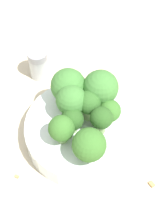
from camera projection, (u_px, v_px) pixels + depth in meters
The scene contains 14 objects.
ground_plane at pixel (84, 137), 0.59m from camera, with size 3.00×3.00×0.00m, color beige.
bowl at pixel (84, 131), 0.57m from camera, with size 0.18×0.18×0.03m, color silver.
broccoli_floret_0 at pixel (89, 145), 0.50m from camera, with size 0.05×0.05×0.06m.
broccoli_floret_1 at pixel (61, 129), 0.52m from camera, with size 0.04×0.04×0.05m.
broccoli_floret_2 at pixel (71, 101), 0.54m from camera, with size 0.05×0.05×0.06m.
broccoli_floret_3 at pixel (110, 111), 0.55m from camera, with size 0.03×0.03×0.04m.
broccoli_floret_4 at pixel (101, 88), 0.55m from camera, with size 0.05×0.05×0.07m.
broccoli_floret_5 at pixel (90, 104), 0.54m from camera, with size 0.04×0.04×0.05m.
broccoli_floret_6 at pixel (102, 118), 0.53m from camera, with size 0.03×0.03×0.05m.
broccoli_floret_7 at pixel (68, 86), 0.56m from camera, with size 0.05×0.05×0.06m.
broccoli_floret_8 at pixel (72, 120), 0.53m from camera, with size 0.03×0.03×0.04m.
pepper_shaker at pixel (39, 64), 0.64m from camera, with size 0.03×0.03×0.06m.
almond_crumb_0 at pixel (17, 176), 0.54m from camera, with size 0.01×0.00×0.01m, color #AD7F4C.
almond_crumb_1 at pixel (152, 184), 0.54m from camera, with size 0.01×0.01×0.01m, color #AD7F4C.
Camera 1 is at (-0.28, -0.13, 0.50)m, focal length 60.00 mm.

